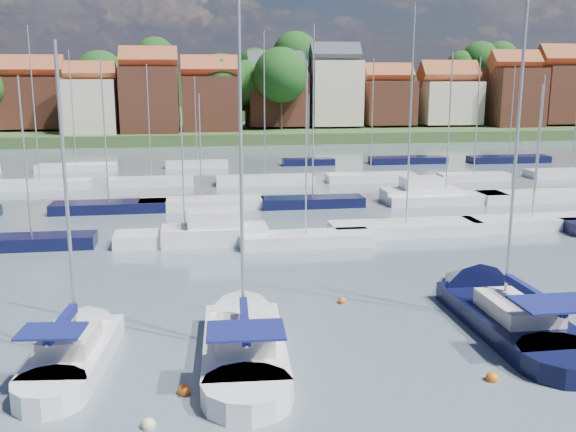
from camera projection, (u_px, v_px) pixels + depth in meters
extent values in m
plane|color=#4D5D69|center=(261.00, 190.00, 63.06)|extent=(260.00, 260.00, 0.00)
cube|color=silver|center=(75.00, 358.00, 24.85)|extent=(3.18, 6.37, 1.20)
cone|color=silver|center=(99.00, 321.00, 28.60)|extent=(2.85, 3.23, 2.56)
cylinder|color=silver|center=(50.00, 397.00, 21.85)|extent=(2.81, 2.81, 1.20)
cube|color=beige|center=(70.00, 340.00, 24.23)|extent=(2.05, 2.73, 0.70)
cylinder|color=#B2B2B7|center=(66.00, 197.00, 23.93)|extent=(0.14, 0.14, 11.38)
cylinder|color=#B2B2B7|center=(62.00, 327.00, 23.22)|extent=(0.45, 3.40, 0.10)
cube|color=#101654|center=(61.00, 323.00, 23.19)|extent=(0.63, 3.26, 0.35)
cube|color=#101654|center=(51.00, 331.00, 22.07)|extent=(2.32, 1.75, 0.08)
cube|color=silver|center=(244.00, 351.00, 25.47)|extent=(3.58, 7.77, 1.20)
cone|color=silver|center=(241.00, 309.00, 30.10)|extent=(3.37, 3.87, 3.17)
cylinder|color=silver|center=(247.00, 398.00, 21.76)|extent=(3.34, 3.34, 1.20)
cube|color=beige|center=(244.00, 334.00, 24.75)|extent=(2.39, 3.29, 0.70)
cylinder|color=#B2B2B7|center=(241.00, 158.00, 24.36)|extent=(0.14, 0.14, 14.10)
cylinder|color=#B2B2B7|center=(245.00, 324.00, 23.54)|extent=(0.33, 4.23, 0.10)
cube|color=#101654|center=(245.00, 320.00, 23.51)|extent=(0.52, 4.03, 0.35)
cube|color=#101654|center=(246.00, 330.00, 22.14)|extent=(2.80, 2.05, 0.08)
cube|color=black|center=(510.00, 323.00, 28.43)|extent=(3.56, 8.53, 1.20)
cone|color=black|center=(461.00, 285.00, 33.58)|extent=(3.56, 4.15, 3.55)
cylinder|color=black|center=(564.00, 364.00, 24.30)|extent=(3.56, 3.56, 1.20)
cube|color=beige|center=(518.00, 307.00, 27.65)|extent=(2.49, 3.56, 0.70)
cylinder|color=#B2B2B7|center=(518.00, 125.00, 27.16)|extent=(0.14, 0.14, 16.15)
cylinder|color=#B2B2B7|center=(534.00, 298.00, 26.33)|extent=(0.11, 4.74, 0.10)
cube|color=#101654|center=(534.00, 294.00, 26.30)|extent=(0.31, 4.50, 0.35)
cube|color=#101654|center=(555.00, 303.00, 24.77)|extent=(3.02, 2.14, 0.08)
sphere|color=beige|center=(149.00, 428.00, 20.39)|extent=(0.47, 0.47, 0.47)
sphere|color=#D85914|center=(184.00, 394.00, 22.58)|extent=(0.48, 0.48, 0.48)
sphere|color=#D85914|center=(492.00, 380.00, 23.56)|extent=(0.46, 0.46, 0.46)
sphere|color=#D85914|center=(342.00, 303.00, 31.62)|extent=(0.41, 0.41, 0.41)
cube|color=black|center=(32.00, 243.00, 41.70)|extent=(8.01, 2.24, 1.00)
cylinder|color=#B2B2B7|center=(25.00, 158.00, 40.52)|extent=(0.12, 0.12, 10.16)
cube|color=silver|center=(185.00, 239.00, 42.80)|extent=(9.22, 2.58, 1.00)
cylinder|color=#B2B2B7|center=(183.00, 171.00, 41.82)|extent=(0.12, 0.12, 8.18)
cube|color=silver|center=(306.00, 240.00, 42.40)|extent=(8.78, 2.46, 1.00)
cylinder|color=#B2B2B7|center=(306.00, 149.00, 41.12)|extent=(0.12, 0.12, 11.06)
cube|color=silver|center=(406.00, 229.00, 45.49)|extent=(10.79, 3.02, 1.00)
cylinder|color=#B2B2B7|center=(410.00, 116.00, 43.81)|extent=(0.12, 0.12, 14.87)
cube|color=silver|center=(531.00, 223.00, 47.25)|extent=(10.13, 2.84, 1.00)
cylinder|color=#B2B2B7|center=(537.00, 152.00, 46.13)|extent=(0.12, 0.12, 9.59)
cube|color=silver|center=(215.00, 236.00, 42.86)|extent=(7.00, 2.60, 1.40)
cube|color=silver|center=(214.00, 220.00, 42.62)|extent=(3.50, 2.20, 1.30)
cube|color=black|center=(109.00, 208.00, 52.94)|extent=(9.30, 2.60, 1.00)
cylinder|color=#B2B2B7|center=(105.00, 132.00, 51.62)|extent=(0.12, 0.12, 11.48)
cube|color=silver|center=(202.00, 204.00, 54.40)|extent=(10.40, 2.91, 1.00)
cylinder|color=#B2B2B7|center=(200.00, 147.00, 53.37)|extent=(0.12, 0.12, 8.77)
cube|color=black|center=(313.00, 203.00, 55.06)|extent=(8.80, 2.46, 1.00)
cylinder|color=#B2B2B7|center=(313.00, 113.00, 53.44)|extent=(0.12, 0.12, 14.33)
cube|color=silver|center=(445.00, 199.00, 56.67)|extent=(10.73, 3.00, 1.00)
cylinder|color=#B2B2B7|center=(449.00, 124.00, 55.28)|extent=(0.12, 0.12, 12.14)
cube|color=silver|center=(535.00, 197.00, 57.71)|extent=(10.48, 2.93, 1.00)
cylinder|color=#B2B2B7|center=(540.00, 134.00, 56.51)|extent=(0.12, 0.12, 10.28)
cube|color=silver|center=(421.00, 196.00, 57.17)|extent=(7.00, 2.60, 1.40)
cube|color=silver|center=(421.00, 184.00, 56.94)|extent=(3.50, 2.20, 1.30)
cube|color=silver|center=(40.00, 185.00, 63.91)|extent=(9.71, 2.72, 1.00)
cylinder|color=#B2B2B7|center=(34.00, 105.00, 62.22)|extent=(0.12, 0.12, 14.88)
cube|color=silver|center=(152.00, 182.00, 65.77)|extent=(8.49, 2.38, 1.00)
cylinder|color=#B2B2B7|center=(149.00, 122.00, 64.47)|extent=(0.12, 0.12, 11.31)
cube|color=silver|center=(265.00, 181.00, 66.75)|extent=(10.16, 2.85, 1.00)
cylinder|color=#B2B2B7|center=(264.00, 105.00, 65.10)|extent=(0.12, 0.12, 14.59)
cube|color=silver|center=(371.00, 178.00, 68.51)|extent=(9.53, 2.67, 1.00)
cylinder|color=#B2B2B7|center=(372.00, 117.00, 67.14)|extent=(0.12, 0.12, 11.91)
cube|color=silver|center=(473.00, 178.00, 68.76)|extent=(7.62, 2.13, 1.00)
cylinder|color=#B2B2B7|center=(477.00, 116.00, 67.36)|extent=(0.12, 0.12, 12.13)
cube|color=silver|center=(571.00, 174.00, 71.55)|extent=(10.17, 2.85, 1.00)
cylinder|color=#B2B2B7|center=(576.00, 125.00, 70.41)|extent=(0.12, 0.12, 9.73)
cube|color=silver|center=(77.00, 168.00, 76.05)|extent=(9.24, 2.59, 1.00)
cylinder|color=#B2B2B7|center=(72.00, 108.00, 74.55)|extent=(0.12, 0.12, 13.17)
cube|color=silver|center=(197.00, 165.00, 78.82)|extent=(7.57, 2.12, 1.00)
cylinder|color=#B2B2B7|center=(196.00, 119.00, 77.63)|extent=(0.12, 0.12, 10.24)
cube|color=black|center=(308.00, 162.00, 81.01)|extent=(6.58, 1.84, 1.00)
cylinder|color=#B2B2B7|center=(309.00, 127.00, 80.05)|extent=(0.12, 0.12, 8.01)
cube|color=black|center=(408.00, 161.00, 82.84)|extent=(9.92, 2.78, 1.00)
cylinder|color=#B2B2B7|center=(410.00, 114.00, 81.57)|extent=(0.12, 0.12, 10.92)
cube|color=black|center=(508.00, 160.00, 83.77)|extent=(10.55, 2.95, 1.00)
cylinder|color=#B2B2B7|center=(512.00, 111.00, 82.44)|extent=(0.12, 0.12, 11.51)
cube|color=#3B5229|center=(223.00, 128.00, 137.41)|extent=(200.00, 70.00, 3.00)
cube|color=#3B5229|center=(217.00, 101.00, 160.57)|extent=(200.00, 60.00, 14.00)
cube|color=brown|center=(35.00, 102.00, 112.64)|extent=(10.37, 9.97, 8.73)
cube|color=brown|center=(33.00, 69.00, 111.45)|extent=(10.57, 5.13, 5.13)
cube|color=beige|center=(92.00, 107.00, 105.83)|extent=(8.09, 8.80, 8.96)
cube|color=brown|center=(90.00, 73.00, 104.67)|extent=(8.25, 4.00, 4.00)
cube|color=brown|center=(150.00, 100.00, 107.88)|extent=(9.36, 10.17, 10.97)
cube|color=brown|center=(148.00, 60.00, 106.47)|extent=(9.54, 4.63, 4.63)
cube|color=brown|center=(212.00, 104.00, 111.19)|extent=(9.90, 8.56, 9.42)
cube|color=brown|center=(211.00, 69.00, 109.94)|extent=(10.10, 4.90, 4.90)
cube|color=brown|center=(277.00, 99.00, 117.65)|extent=(10.59, 8.93, 9.49)
cube|color=#383A42|center=(277.00, 65.00, 116.37)|extent=(10.80, 5.24, 5.24)
cube|color=beige|center=(335.00, 93.00, 118.13)|extent=(9.01, 8.61, 11.65)
cube|color=#383A42|center=(335.00, 54.00, 116.66)|extent=(9.19, 4.46, 4.46)
cube|color=brown|center=(387.00, 103.00, 121.20)|extent=(9.10, 9.34, 8.00)
cube|color=brown|center=(388.00, 75.00, 120.11)|extent=(9.28, 4.50, 4.50)
cube|color=beige|center=(447.00, 103.00, 122.52)|extent=(10.86, 9.59, 7.88)
cube|color=brown|center=(449.00, 74.00, 121.40)|extent=(11.07, 5.37, 5.37)
cube|color=brown|center=(512.00, 98.00, 121.45)|extent=(9.18, 9.96, 10.97)
cube|color=brown|center=(515.00, 62.00, 120.04)|extent=(9.36, 4.54, 4.54)
cube|color=brown|center=(564.00, 95.00, 124.25)|extent=(11.39, 9.67, 10.76)
cube|color=brown|center=(568.00, 59.00, 122.81)|extent=(11.62, 5.64, 5.64)
cylinder|color=#382619|center=(478.00, 88.00, 142.45)|extent=(0.50, 0.50, 4.47)
sphere|color=#23551A|center=(480.00, 60.00, 141.16)|extent=(8.18, 8.18, 8.18)
cylinder|color=#382619|center=(247.00, 117.00, 116.80)|extent=(0.50, 0.50, 4.46)
sphere|color=#23551A|center=(247.00, 83.00, 115.52)|extent=(8.15, 8.15, 8.15)
cylinder|color=#382619|center=(295.00, 88.00, 134.65)|extent=(0.50, 0.50, 5.15)
sphere|color=#23551A|center=(295.00, 54.00, 133.16)|extent=(9.41, 9.41, 9.41)
cylinder|color=#382619|center=(157.00, 88.00, 133.01)|extent=(0.50, 0.50, 4.56)
sphere|color=#23551A|center=(155.00, 57.00, 131.69)|extent=(8.34, 8.34, 8.34)
cylinder|color=#382619|center=(103.00, 113.00, 121.86)|extent=(0.50, 0.50, 5.15)
sphere|color=#23551A|center=(100.00, 76.00, 120.38)|extent=(9.42, 9.42, 9.42)
cylinder|color=#382619|center=(19.00, 100.00, 121.08)|extent=(0.50, 0.50, 3.42)
sphere|color=#23551A|center=(17.00, 74.00, 120.10)|extent=(6.26, 6.26, 6.26)
cylinder|color=#382619|center=(295.00, 115.00, 126.85)|extent=(0.50, 0.50, 3.77)
sphere|color=#23551A|center=(295.00, 89.00, 125.76)|extent=(6.89, 6.89, 6.89)
cylinder|color=#382619|center=(281.00, 116.00, 112.71)|extent=(0.50, 0.50, 5.21)
sphere|color=#23551A|center=(281.00, 75.00, 111.20)|extent=(9.53, 9.53, 9.53)
cylinder|color=#382619|center=(530.00, 116.00, 130.92)|extent=(0.50, 0.50, 2.97)
sphere|color=#23551A|center=(532.00, 96.00, 130.07)|extent=(5.44, 5.44, 5.44)
cylinder|color=#382619|center=(222.00, 117.00, 113.99)|extent=(0.50, 0.50, 4.84)
sphere|color=#23551A|center=(221.00, 79.00, 112.59)|extent=(8.85, 8.85, 8.85)
cylinder|color=#382619|center=(460.00, 90.00, 142.13)|extent=(0.50, 0.50, 3.72)
sphere|color=#23551A|center=(462.00, 66.00, 141.06)|extent=(6.80, 6.80, 6.80)
cylinder|color=#382619|center=(512.00, 116.00, 122.43)|extent=(0.50, 0.50, 4.05)
sphere|color=#23551A|center=(514.00, 87.00, 121.26)|extent=(7.40, 7.40, 7.40)
cylinder|color=#382619|center=(256.00, 92.00, 133.20)|extent=(0.50, 0.50, 3.93)
sphere|color=#23551A|center=(255.00, 65.00, 132.07)|extent=(7.19, 7.19, 7.19)
cylinder|color=#382619|center=(384.00, 116.00, 124.90)|extent=(0.50, 0.50, 3.82)
sphere|color=#23551A|center=(385.00, 89.00, 123.80)|extent=(6.99, 6.99, 6.99)
cylinder|color=#382619|center=(128.00, 122.00, 111.16)|extent=(0.50, 0.50, 3.48)
sphere|color=#23551A|center=(127.00, 94.00, 110.16)|extent=(6.37, 6.37, 6.37)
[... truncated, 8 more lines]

